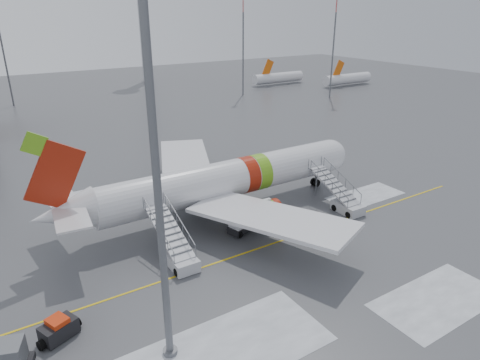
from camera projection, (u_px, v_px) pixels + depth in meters
ground at (223, 253)px, 37.29m from camera, size 260.00×260.00×0.00m
airliner at (222, 181)px, 43.83m from camera, size 35.03×32.97×11.18m
airstair_fwd at (343, 200)px, 45.02m from camera, size 2.05×7.70×3.48m
airstair_aft at (177, 251)px, 35.53m from camera, size 2.05×7.70×3.48m
pushback_tug at (240, 226)px, 40.52m from camera, size 2.82×2.40×1.46m
uld_container at (9, 358)px, 24.87m from camera, size 2.80×2.41×1.93m
baggage_tractor at (59, 330)px, 27.49m from camera, size 3.05×2.08×1.50m
light_mast_near at (154, 145)px, 21.46m from camera, size 1.20×1.20×26.06m
control_tower at (144, 13)px, 119.72m from camera, size 6.40×6.40×30.00m
light_mast_far_ne at (243, 36)px, 101.65m from camera, size 1.20×1.20×24.25m
light_mast_far_n at (1, 40)px, 89.30m from camera, size 1.20×1.20×24.25m
light_mast_far_e at (334, 37)px, 98.64m from camera, size 1.20×1.20×24.25m
distant_aircraft at (301, 86)px, 118.56m from camera, size 35.00×18.00×8.00m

